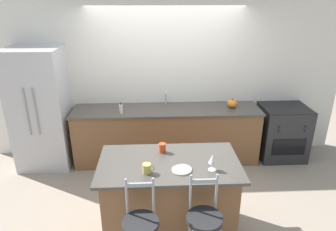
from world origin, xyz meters
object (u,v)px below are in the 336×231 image
object	(u,v)px
dinner_plate	(182,170)
coffee_mug	(147,168)
oven_range	(282,132)
soap_bottle	(121,109)
refrigerator	(41,109)
pumpkin_decoration	(232,104)
tumbler_cup	(162,148)
bar_stool_far	(204,228)
wine_glass	(212,159)

from	to	relation	value
dinner_plate	coffee_mug	world-z (taller)	coffee_mug
oven_range	coffee_mug	distance (m)	3.02
oven_range	soap_bottle	world-z (taller)	soap_bottle
refrigerator	pumpkin_decoration	distance (m)	3.07
refrigerator	tumbler_cup	xyz separation A→B (m)	(1.88, -1.46, 0.04)
coffee_mug	soap_bottle	world-z (taller)	soap_bottle
bar_stool_far	pumpkin_decoration	world-z (taller)	bar_stool_far
refrigerator	dinner_plate	xyz separation A→B (m)	(2.07, -1.86, -0.00)
pumpkin_decoration	wine_glass	bearing A→B (deg)	-109.94
bar_stool_far	dinner_plate	size ratio (longest dim) A/B	5.22
refrigerator	wine_glass	distance (m)	3.03
dinner_plate	tumbler_cup	xyz separation A→B (m)	(-0.19, 0.40, 0.05)
dinner_plate	soap_bottle	bearing A→B (deg)	114.81
bar_stool_far	coffee_mug	distance (m)	0.80
refrigerator	coffee_mug	world-z (taller)	refrigerator
dinner_plate	oven_range	bearing A→B (deg)	44.69
wine_glass	soap_bottle	bearing A→B (deg)	122.75
refrigerator	soap_bottle	size ratio (longest dim) A/B	10.64
dinner_plate	pumpkin_decoration	distance (m)	2.15
refrigerator	soap_bottle	xyz separation A→B (m)	(1.28, -0.15, 0.04)
refrigerator	oven_range	size ratio (longest dim) A/B	2.10
bar_stool_far	wine_glass	xyz separation A→B (m)	(0.14, 0.44, 0.49)
bar_stool_far	soap_bottle	bearing A→B (deg)	114.14
tumbler_cup	oven_range	bearing A→B (deg)	35.34
oven_range	wine_glass	world-z (taller)	wine_glass
wine_glass	coffee_mug	distance (m)	0.68
dinner_plate	pumpkin_decoration	xyz separation A→B (m)	(1.01, 1.90, 0.03)
oven_range	wine_glass	distance (m)	2.55
bar_stool_far	wine_glass	world-z (taller)	wine_glass
coffee_mug	tumbler_cup	size ratio (longest dim) A/B	1.12
bar_stool_far	tumbler_cup	distance (m)	1.01
coffee_mug	pumpkin_decoration	world-z (taller)	pumpkin_decoration
oven_range	bar_stool_far	size ratio (longest dim) A/B	0.83
dinner_plate	wine_glass	bearing A→B (deg)	-1.02
dinner_plate	pumpkin_decoration	bearing A→B (deg)	62.10
refrigerator	bar_stool_far	world-z (taller)	refrigerator
refrigerator	tumbler_cup	size ratio (longest dim) A/B	17.52
refrigerator	pumpkin_decoration	world-z (taller)	refrigerator
bar_stool_far	pumpkin_decoration	xyz separation A→B (m)	(0.83, 2.34, 0.40)
pumpkin_decoration	oven_range	bearing A→B (deg)	-0.73
oven_range	pumpkin_decoration	distance (m)	1.05
coffee_mug	tumbler_cup	xyz separation A→B (m)	(0.17, 0.43, 0.00)
tumbler_cup	dinner_plate	bearing A→B (deg)	-64.36
wine_glass	soap_bottle	xyz separation A→B (m)	(-1.11, 1.72, -0.08)
wine_glass	tumbler_cup	distance (m)	0.65
dinner_plate	coffee_mug	size ratio (longest dim) A/B	1.72
oven_range	wine_glass	bearing A→B (deg)	-130.09
refrigerator	oven_range	xyz separation A→B (m)	(3.98, 0.02, -0.50)
tumbler_cup	soap_bottle	world-z (taller)	soap_bottle
refrigerator	dinner_plate	distance (m)	2.78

